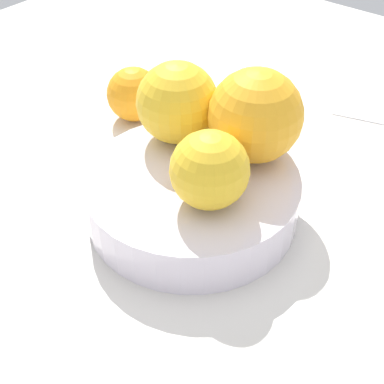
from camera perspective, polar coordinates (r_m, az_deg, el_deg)
The scene contains 6 objects.
ground_plane at distance 50.84cm, azimuth 0.00°, elevation -3.12°, with size 110.00×110.00×2.00cm, color silver.
fruit_bowl at distance 48.75cm, azimuth 0.00°, elevation -0.50°, with size 19.33×19.33×4.41cm.
orange_in_bowl_0 at distance 42.77cm, azimuth 1.89°, elevation 2.37°, with size 6.55×6.55×6.55cm, color yellow.
orange_in_bowl_1 at distance 50.10cm, azimuth -1.57°, elevation 9.50°, with size 7.72×7.72×7.72cm, color yellow.
orange_in_bowl_2 at distance 47.79cm, azimuth 6.78°, elevation 8.08°, with size 8.50×8.50×8.50cm, color #F9A823.
orange_loose_0 at distance 62.04cm, azimuth -6.22°, elevation 10.32°, with size 6.17×6.17×6.17cm, color orange.
Camera 1 is at (28.44, 23.26, 34.14)cm, focal length 50.04 mm.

